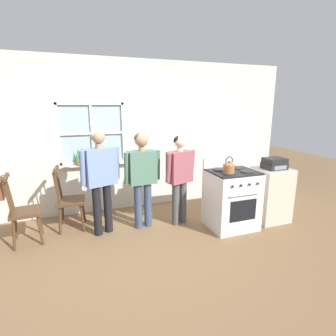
# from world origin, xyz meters

# --- Properties ---
(ground_plane) EXTENTS (16.00, 16.00, 0.00)m
(ground_plane) POSITION_xyz_m (0.00, 0.00, 0.00)
(ground_plane) COLOR brown
(wall_back) EXTENTS (6.40, 0.16, 2.70)m
(wall_back) POSITION_xyz_m (0.03, 1.40, 1.34)
(wall_back) COLOR silver
(wall_back) RESTS_ON ground_plane
(chair_by_window) EXTENTS (0.45, 0.46, 1.01)m
(chair_by_window) POSITION_xyz_m (-1.66, 0.55, 0.46)
(chair_by_window) COLOR #4C331E
(chair_by_window) RESTS_ON ground_plane
(chair_near_wall) EXTENTS (0.44, 0.45, 1.01)m
(chair_near_wall) POSITION_xyz_m (-1.06, 0.81, 0.46)
(chair_near_wall) COLOR #4C331E
(chair_near_wall) RESTS_ON ground_plane
(person_elderly_left) EXTENTS (0.60, 0.35, 1.57)m
(person_elderly_left) POSITION_xyz_m (-0.60, 0.47, 0.95)
(person_elderly_left) COLOR black
(person_elderly_left) RESTS_ON ground_plane
(person_teen_center) EXTENTS (0.58, 0.24, 1.51)m
(person_teen_center) POSITION_xyz_m (0.03, 0.47, 0.93)
(person_teen_center) COLOR #384766
(person_teen_center) RESTS_ON ground_plane
(person_adult_right) EXTENTS (0.56, 0.32, 1.45)m
(person_adult_right) POSITION_xyz_m (0.62, 0.40, 0.86)
(person_adult_right) COLOR #4C4C51
(person_adult_right) RESTS_ON ground_plane
(stove) EXTENTS (0.72, 0.68, 1.08)m
(stove) POSITION_xyz_m (1.35, 0.01, 0.47)
(stove) COLOR white
(stove) RESTS_ON ground_plane
(kettle) EXTENTS (0.21, 0.17, 0.25)m
(kettle) POSITION_xyz_m (1.19, -0.12, 1.02)
(kettle) COLOR #A86638
(kettle) RESTS_ON stove
(potted_plant) EXTENTS (0.12, 0.11, 0.31)m
(potted_plant) POSITION_xyz_m (-0.88, 1.31, 1.02)
(potted_plant) COLOR #935B3D
(potted_plant) RESTS_ON wall_back
(handbag) EXTENTS (0.20, 0.23, 0.31)m
(handbag) POSITION_xyz_m (-1.89, 0.53, 0.84)
(handbag) COLOR brown
(handbag) RESTS_ON chair_by_window
(side_counter) EXTENTS (0.55, 0.50, 0.90)m
(side_counter) POSITION_xyz_m (2.11, 0.00, 0.45)
(side_counter) COLOR beige
(side_counter) RESTS_ON ground_plane
(stereo) EXTENTS (0.34, 0.29, 0.18)m
(stereo) POSITION_xyz_m (2.11, -0.02, 0.99)
(stereo) COLOR #232326
(stereo) RESTS_ON side_counter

